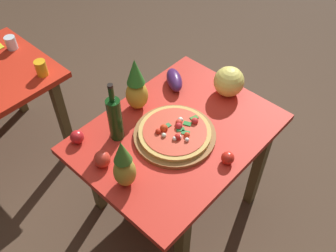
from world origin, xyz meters
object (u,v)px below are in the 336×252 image
pizza (175,132)px  pineapple_left (124,166)px  melon (229,82)px  bell_pepper (102,159)px  pineapple_right (136,87)px  tomato_at_corner (77,137)px  display_table (177,143)px  drinking_glass_juice (41,68)px  tomato_beside_pepper (228,158)px  drinking_glass_water (11,43)px  pizza_board (175,135)px  eggplant (174,80)px  wine_bottle (115,118)px

pizza → pineapple_left: (-0.39, -0.02, 0.10)m
melon → bell_pepper: size_ratio=1.94×
pineapple_left → pineapple_right: pineapple_right is taller
melon → tomato_at_corner: bearing=157.3°
pizza → pineapple_right: size_ratio=1.15×
display_table → tomato_at_corner: 0.56m
pineapple_left → drinking_glass_juice: size_ratio=2.95×
tomato_beside_pepper → drinking_glass_water: bearing=97.0°
display_table → drinking_glass_juice: 1.00m
tomato_at_corner → drinking_glass_water: bearing=77.5°
pizza_board → tomato_beside_pepper: (0.05, -0.32, 0.02)m
tomato_at_corner → eggplant: bearing=-6.2°
pizza_board → pineapple_left: size_ratio=1.47×
display_table → pizza_board: (-0.04, -0.02, 0.11)m
pineapple_right → melon: size_ratio=1.87×
pineapple_left → drinking_glass_water: size_ratio=3.33×
drinking_glass_juice → pineapple_left: bearing=-101.7°
wine_bottle → tomato_at_corner: bearing=142.9°
pizza_board → drinking_glass_water: size_ratio=4.90×
eggplant → drinking_glass_water: drinking_glass_water is taller
display_table → pineapple_left: (-0.43, -0.04, 0.24)m
pineapple_right → eggplant: size_ratio=1.72×
display_table → pizza_board: pizza_board is taller
tomato_beside_pepper → drinking_glass_juice: 1.32m
pineapple_left → eggplant: bearing=23.9°
melon → drinking_glass_juice: melon is taller
pineapple_left → eggplant: size_ratio=1.53×
eggplant → tomato_at_corner: eggplant is taller
bell_pepper → tomato_beside_pepper: size_ratio=1.37×
pineapple_left → tomato_beside_pepper: (0.44, -0.29, -0.10)m
wine_bottle → pineapple_right: 0.26m
pineapple_right → pizza_board: bearing=-95.3°
pineapple_right → display_table: bearing=-87.9°
display_table → tomato_at_corner: size_ratio=14.79×
pineapple_right → tomato_at_corner: bearing=174.1°
melon → tomato_at_corner: size_ratio=2.45×
pineapple_left → melon: pineapple_left is taller
display_table → pineapple_left: pineapple_left is taller
pineapple_left → drinking_glass_water: (0.23, 1.40, -0.09)m
bell_pepper → melon: bearing=-9.4°
bell_pepper → tomato_at_corner: bearing=87.7°
pizza → bell_pepper: size_ratio=4.18×
pineapple_left → tomato_at_corner: pineapple_left is taller
pineapple_right → pizza: bearing=-95.1°
drinking_glass_juice → drinking_glass_water: drinking_glass_juice is taller
bell_pepper → tomato_at_corner: bell_pepper is taller
bell_pepper → pizza: bearing=-20.5°
bell_pepper → eggplant: same height
pineapple_right → tomato_beside_pepper: 0.65m
pizza_board → display_table: bearing=21.0°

